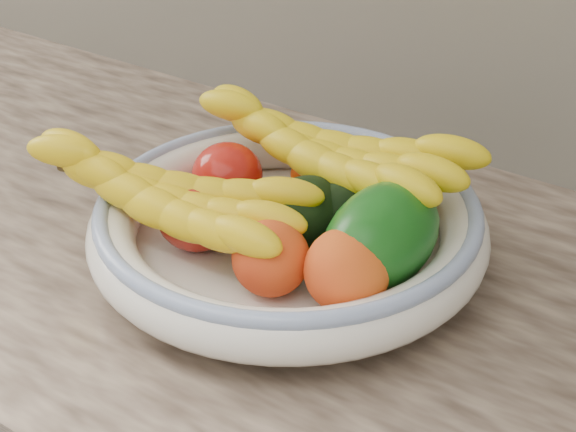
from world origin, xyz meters
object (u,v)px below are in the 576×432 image
Objects in this scene: banana_bunch_back at (325,159)px; green_mango at (382,237)px; fruit_bowl at (288,226)px; banana_bunch_front at (164,202)px.

green_mango is at bearing -32.80° from banana_bunch_back.
fruit_bowl is 2.81× the size of green_mango.
green_mango is 0.45× the size of banana_bunch_front.
banana_bunch_back is (-0.11, 0.08, 0.01)m from green_mango.
banana_bunch_back is at bearing 95.22° from fruit_bowl.
green_mango is (0.11, -0.00, 0.03)m from fruit_bowl.
green_mango is at bearing -2.32° from fruit_bowl.
banana_bunch_back is at bearing 145.89° from green_mango.
banana_bunch_back is at bearing 50.68° from banana_bunch_front.
fruit_bowl is 1.16× the size of banana_bunch_back.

